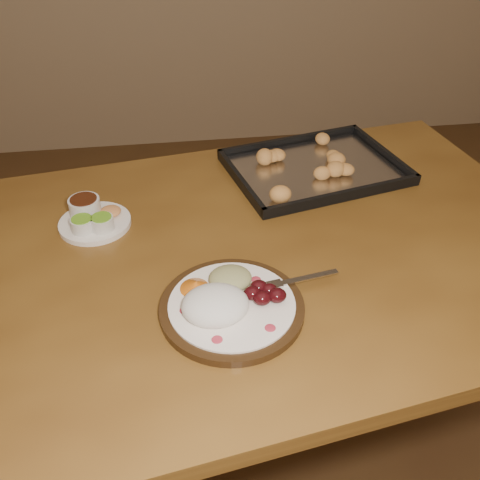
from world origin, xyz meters
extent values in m
plane|color=#53381C|center=(0.00, 0.00, 0.00)|extent=(4.00, 4.00, 0.00)
cube|color=brown|center=(0.04, -0.02, 0.73)|extent=(1.62, 1.12, 0.04)
cylinder|color=#4C3117|center=(0.65, 0.47, 0.35)|extent=(0.07, 0.07, 0.71)
cylinder|color=black|center=(0.03, -0.19, 0.76)|extent=(0.27, 0.27, 0.02)
cylinder|color=white|center=(0.03, -0.19, 0.77)|extent=(0.23, 0.23, 0.01)
ellipsoid|color=#B62B3F|center=(0.00, -0.28, 0.77)|extent=(0.02, 0.02, 0.00)
ellipsoid|color=#B62B3F|center=(0.09, -0.26, 0.77)|extent=(0.02, 0.02, 0.00)
ellipsoid|color=#B62B3F|center=(0.09, -0.13, 0.77)|extent=(0.02, 0.02, 0.00)
ellipsoid|color=#B62B3F|center=(-0.05, -0.20, 0.77)|extent=(0.02, 0.02, 0.00)
ellipsoid|color=white|center=(0.00, -0.21, 0.78)|extent=(0.15, 0.14, 0.06)
ellipsoid|color=#45090F|center=(0.09, -0.20, 0.78)|extent=(0.03, 0.03, 0.03)
ellipsoid|color=#45090F|center=(0.10, -0.18, 0.78)|extent=(0.03, 0.03, 0.03)
ellipsoid|color=#45090F|center=(0.09, -0.17, 0.78)|extent=(0.03, 0.03, 0.03)
ellipsoid|color=#45090F|center=(0.12, -0.20, 0.78)|extent=(0.03, 0.03, 0.03)
ellipsoid|color=#45090F|center=(0.07, -0.19, 0.78)|extent=(0.03, 0.03, 0.03)
ellipsoid|color=tan|center=(0.04, -0.13, 0.78)|extent=(0.10, 0.10, 0.03)
cone|color=#C55C11|center=(-0.03, -0.14, 0.78)|extent=(0.08, 0.08, 0.03)
cube|color=silver|center=(0.18, -0.15, 0.77)|extent=(0.13, 0.03, 0.00)
cube|color=silver|center=(0.12, -0.16, 0.77)|extent=(0.04, 0.03, 0.00)
cylinder|color=silver|center=(0.10, -0.17, 0.77)|extent=(0.03, 0.01, 0.00)
cylinder|color=silver|center=(0.09, -0.16, 0.77)|extent=(0.03, 0.01, 0.00)
cylinder|color=silver|center=(0.09, -0.16, 0.77)|extent=(0.03, 0.01, 0.00)
cylinder|color=silver|center=(0.09, -0.15, 0.77)|extent=(0.03, 0.01, 0.00)
cylinder|color=white|center=(-0.24, 0.12, 0.76)|extent=(0.16, 0.16, 0.01)
cylinder|color=silver|center=(-0.26, 0.08, 0.78)|extent=(0.05, 0.05, 0.03)
cylinder|color=#61A220|center=(-0.26, 0.08, 0.79)|extent=(0.04, 0.04, 0.00)
cylinder|color=silver|center=(-0.22, 0.09, 0.78)|extent=(0.05, 0.05, 0.03)
cylinder|color=#61A220|center=(-0.22, 0.09, 0.79)|extent=(0.04, 0.04, 0.00)
cylinder|color=silver|center=(-0.26, 0.15, 0.78)|extent=(0.07, 0.07, 0.04)
cylinder|color=#38170A|center=(-0.26, 0.15, 0.80)|extent=(0.06, 0.06, 0.00)
ellipsoid|color=#F09554|center=(-0.20, 0.14, 0.77)|extent=(0.05, 0.05, 0.02)
cube|color=black|center=(0.31, 0.29, 0.75)|extent=(0.48, 0.40, 0.01)
cube|color=black|center=(0.27, 0.43, 0.77)|extent=(0.42, 0.11, 0.02)
cube|color=black|center=(0.34, 0.14, 0.77)|extent=(0.42, 0.11, 0.02)
cube|color=black|center=(0.51, 0.33, 0.77)|extent=(0.08, 0.31, 0.02)
cube|color=black|center=(0.11, 0.24, 0.77)|extent=(0.08, 0.31, 0.02)
cube|color=silver|center=(0.31, 0.29, 0.76)|extent=(0.45, 0.37, 0.00)
ellipsoid|color=#E1A14E|center=(0.36, 0.30, 0.78)|extent=(0.05, 0.04, 0.03)
ellipsoid|color=#E1A14E|center=(0.39, 0.34, 0.78)|extent=(0.06, 0.06, 0.03)
ellipsoid|color=#E1A14E|center=(0.31, 0.38, 0.78)|extent=(0.06, 0.06, 0.03)
ellipsoid|color=#E1A14E|center=(0.26, 0.32, 0.78)|extent=(0.06, 0.06, 0.03)
ellipsoid|color=#E1A14E|center=(0.23, 0.31, 0.78)|extent=(0.06, 0.06, 0.03)
ellipsoid|color=#E1A14E|center=(0.26, 0.27, 0.78)|extent=(0.05, 0.04, 0.03)
ellipsoid|color=#E1A14E|center=(0.23, 0.23, 0.78)|extent=(0.06, 0.06, 0.03)
ellipsoid|color=#E1A14E|center=(0.31, 0.19, 0.78)|extent=(0.06, 0.06, 0.03)
ellipsoid|color=#E1A14E|center=(0.36, 0.25, 0.78)|extent=(0.06, 0.06, 0.03)
ellipsoid|color=#E1A14E|center=(0.39, 0.26, 0.78)|extent=(0.06, 0.06, 0.03)
camera|label=1|loc=(-0.05, -0.89, 1.45)|focal=40.00mm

